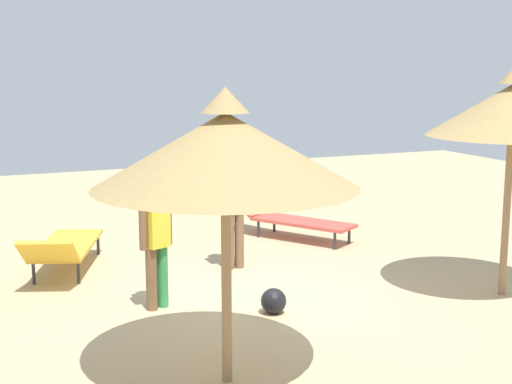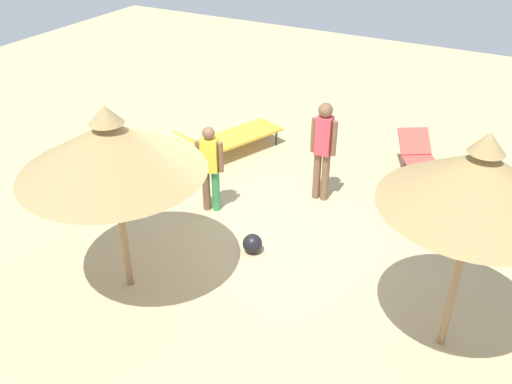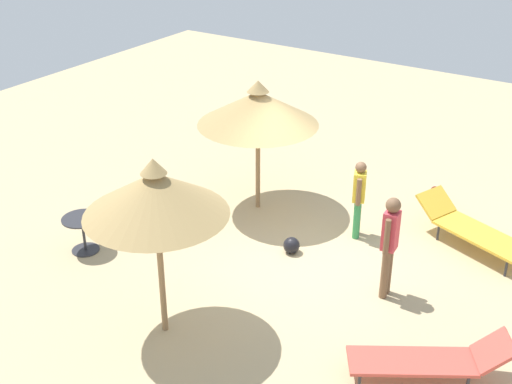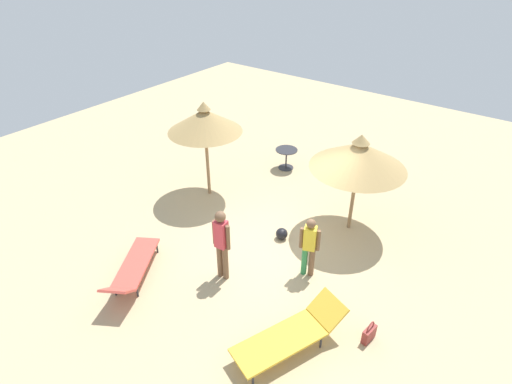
% 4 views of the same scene
% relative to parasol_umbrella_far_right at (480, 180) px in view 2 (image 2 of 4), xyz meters
% --- Properties ---
extents(ground, '(24.00, 24.00, 0.10)m').
position_rel_parasol_umbrella_far_right_xyz_m(ground, '(-0.62, -3.05, -2.34)').
color(ground, tan).
extents(parasol_umbrella_far_right, '(2.03, 2.03, 2.82)m').
position_rel_parasol_umbrella_far_right_xyz_m(parasol_umbrella_far_right, '(0.00, 0.00, 0.00)').
color(parasol_umbrella_far_right, olive).
rests_on(parasol_umbrella_far_right, ground).
extents(parasol_umbrella_edge, '(2.32, 2.32, 2.64)m').
position_rel_parasol_umbrella_far_right_xyz_m(parasol_umbrella_edge, '(0.95, -4.04, -0.18)').
color(parasol_umbrella_edge, olive).
rests_on(parasol_umbrella_edge, ground).
extents(lounge_chair_near_right, '(2.13, 1.61, 0.70)m').
position_rel_parasol_umbrella_far_right_xyz_m(lounge_chair_near_right, '(-3.70, -1.12, -1.95)').
color(lounge_chair_near_right, '#CC4C3F').
rests_on(lounge_chair_near_right, ground).
extents(lounge_chair_front, '(2.30, 1.44, 0.72)m').
position_rel_parasol_umbrella_far_right_xyz_m(lounge_chair_front, '(-3.09, -4.85, -1.91)').
color(lounge_chair_front, gold).
rests_on(lounge_chair_front, ground).
extents(person_standing_far_left, '(0.30, 0.43, 1.51)m').
position_rel_parasol_umbrella_far_right_xyz_m(person_standing_far_left, '(-1.21, -4.08, -1.45)').
color(person_standing_far_left, '#338C4C').
rests_on(person_standing_far_left, ground).
extents(person_standing_center, '(0.24, 0.44, 1.76)m').
position_rel_parasol_umbrella_far_right_xyz_m(person_standing_center, '(-2.41, -2.62, -1.28)').
color(person_standing_center, brown).
rests_on(person_standing_center, ground).
extents(handbag, '(0.35, 0.17, 0.48)m').
position_rel_parasol_umbrella_far_right_xyz_m(handbag, '(-2.06, -5.94, -2.11)').
color(handbag, maroon).
rests_on(handbag, ground).
extents(beach_ball, '(0.30, 0.30, 0.30)m').
position_rel_parasol_umbrella_far_right_xyz_m(beach_ball, '(-0.50, -2.90, -2.14)').
color(beach_ball, black).
rests_on(beach_ball, ground).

